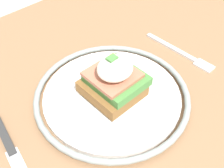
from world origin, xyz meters
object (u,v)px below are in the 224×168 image
at_px(sandwich, 114,80).
at_px(fork, 182,53).
at_px(plate, 112,95).
at_px(knife, 14,156).

bearing_deg(sandwich, fork, 177.67).
distance_m(plate, sandwich, 0.04).
distance_m(plate, knife, 0.18).
relative_size(plate, fork, 1.66).
bearing_deg(fork, knife, -3.86).
bearing_deg(plate, sandwich, 140.31).
relative_size(sandwich, fork, 0.70).
bearing_deg(knife, fork, 176.14).
relative_size(plate, sandwich, 2.37).
xyz_separation_m(sandwich, fork, (-0.18, 0.01, -0.04)).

